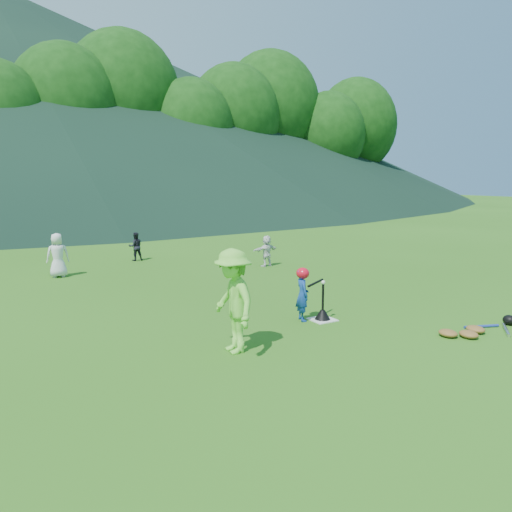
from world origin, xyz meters
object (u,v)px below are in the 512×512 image
at_px(batting_tee, 323,314).
at_px(fielder_b, 136,246).
at_px(adult_coach, 233,301).
at_px(equipment_pile, 476,329).
at_px(home_plate, 322,320).
at_px(fielder_d, 267,251).
at_px(fielder_a, 58,255).
at_px(batter_child, 302,295).

bearing_deg(batting_tee, fielder_b, 96.55).
distance_m(adult_coach, fielder_b, 9.32).
relative_size(batting_tee, equipment_pile, 0.38).
xyz_separation_m(home_plate, equipment_pile, (1.83, -2.00, 0.06)).
distance_m(home_plate, fielder_d, 5.92).
distance_m(adult_coach, batting_tee, 2.47).
height_order(adult_coach, fielder_b, adult_coach).
distance_m(adult_coach, equipment_pile, 4.39).
bearing_deg(batting_tee, fielder_a, 117.50).
height_order(batter_child, adult_coach, adult_coach).
distance_m(batting_tee, equipment_pile, 2.71).
xyz_separation_m(fielder_b, fielder_d, (3.13, -3.06, 0.01)).
bearing_deg(fielder_d, batting_tee, 60.97).
height_order(home_plate, batting_tee, batting_tee).
distance_m(batter_child, fielder_b, 8.40).
xyz_separation_m(fielder_d, equipment_pile, (-0.32, -7.50, -0.41)).
relative_size(home_plate, batter_child, 0.45).
distance_m(batter_child, batting_tee, 0.54).
height_order(home_plate, fielder_d, fielder_d).
height_order(fielder_a, equipment_pile, fielder_a).
height_order(adult_coach, fielder_a, adult_coach).
relative_size(adult_coach, batting_tee, 2.40).
distance_m(home_plate, batter_child, 0.63).
bearing_deg(fielder_a, batter_child, 120.38).
bearing_deg(fielder_a, adult_coach, 104.57).
xyz_separation_m(batter_child, batting_tee, (0.35, -0.19, -0.37)).
xyz_separation_m(batting_tee, equipment_pile, (1.83, -2.00, -0.06)).
relative_size(home_plate, fielder_d, 0.47).
relative_size(batter_child, adult_coach, 0.61).
xyz_separation_m(home_plate, fielder_a, (-3.63, 6.97, 0.59)).
distance_m(adult_coach, fielder_a, 7.75).
height_order(fielder_b, equipment_pile, fielder_b).
distance_m(batter_child, fielder_a, 7.53).
bearing_deg(fielder_d, equipment_pile, 79.88).
xyz_separation_m(batter_child, equipment_pile, (2.18, -2.19, -0.43)).
relative_size(batter_child, equipment_pile, 0.55).
bearing_deg(adult_coach, equipment_pile, 75.24).
xyz_separation_m(adult_coach, equipment_pile, (4.11, -1.34, -0.75)).
bearing_deg(adult_coach, fielder_a, -166.74).
distance_m(fielder_b, batting_tee, 8.62).
bearing_deg(home_plate, batting_tee, 0.00).
relative_size(adult_coach, fielder_d, 1.72).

